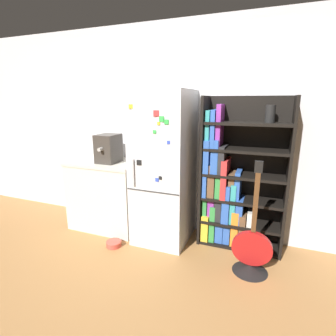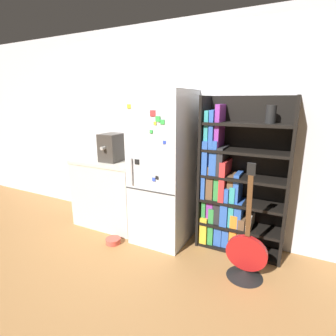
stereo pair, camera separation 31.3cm
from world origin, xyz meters
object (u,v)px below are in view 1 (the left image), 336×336
Objects in this scene: bookshelf at (232,186)px; pet_bowl at (114,243)px; refrigerator at (164,168)px; guitar at (251,256)px; espresso_machine at (109,148)px.

bookshelf is 9.55× the size of pet_bowl.
refrigerator is 9.93× the size of pet_bowl.
refrigerator reaches higher than guitar.
guitar is 6.50× the size of pet_bowl.
refrigerator is 0.83m from bookshelf.
espresso_machine is at bearing -179.09° from refrigerator.
refrigerator is 5.07× the size of espresso_machine.
guitar reaches higher than pet_bowl.
pet_bowl is (-1.26, -0.60, -0.68)m from bookshelf.
refrigerator reaches higher than bookshelf.
pet_bowl is at bearing -138.62° from refrigerator.
guitar is 1.56m from pet_bowl.
refrigerator is 0.77m from espresso_machine.
espresso_machine is (-1.53, -0.19, 0.38)m from bookshelf.
bookshelf reaches higher than pet_bowl.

